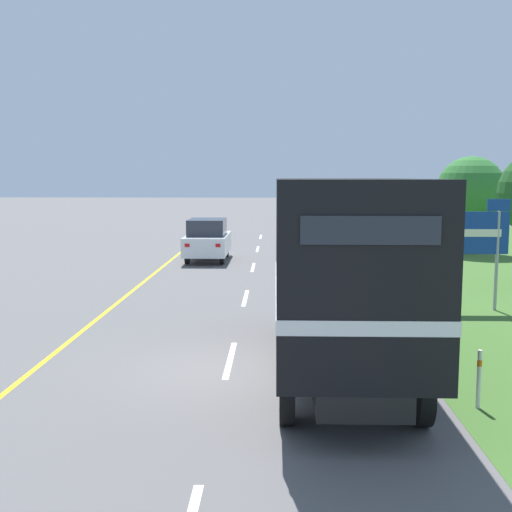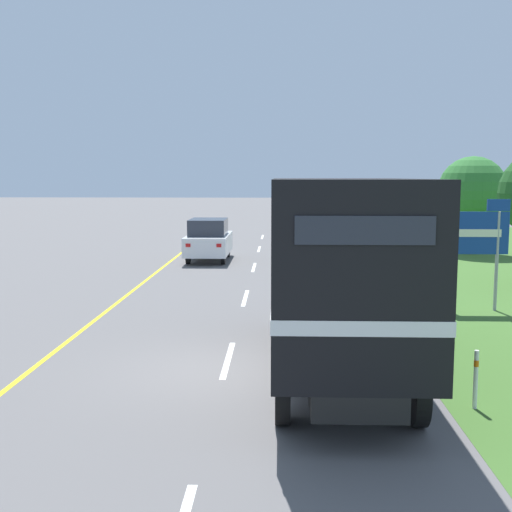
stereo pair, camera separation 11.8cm
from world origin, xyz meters
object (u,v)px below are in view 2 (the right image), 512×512
object	(u,v)px
horse_trailer_truck	(337,269)
roadside_tree_mid	(472,190)
highway_sign	(474,238)
delineator_post	(476,378)
lead_car_white	(209,239)

from	to	relation	value
horse_trailer_truck	roadside_tree_mid	distance (m)	20.72
highway_sign	roadside_tree_mid	xyz separation A→B (m)	(3.77, 13.06, 1.00)
highway_sign	horse_trailer_truck	bearing A→B (deg)	-125.23
highway_sign	roadside_tree_mid	distance (m)	13.63
highway_sign	roadside_tree_mid	bearing A→B (deg)	73.90
roadside_tree_mid	delineator_post	bearing A→B (deg)	-106.08
lead_car_white	delineator_post	size ratio (longest dim) A/B	4.20
horse_trailer_truck	lead_car_white	world-z (taller)	horse_trailer_truck
horse_trailer_truck	roadside_tree_mid	bearing A→B (deg)	67.20
roadside_tree_mid	lead_car_white	bearing A→B (deg)	-166.96
lead_car_white	delineator_post	distance (m)	18.91
horse_trailer_truck	lead_car_white	xyz separation A→B (m)	(-4.14, 16.26, -1.08)
highway_sign	delineator_post	distance (m)	8.07
roadside_tree_mid	delineator_post	distance (m)	21.66
roadside_tree_mid	highway_sign	bearing A→B (deg)	-106.10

